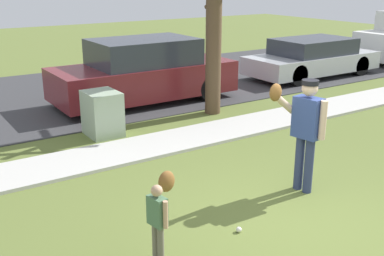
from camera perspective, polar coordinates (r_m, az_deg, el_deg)
The scene contains 10 objects.
ground_plane at distance 9.20m, azimuth -3.19°, elevation -2.20°, with size 48.00×48.00×0.00m, color olive.
sidewalk_strip at distance 9.27m, azimuth -3.50°, elevation -1.85°, with size 36.00×1.20×0.06m, color beige.
road_surface at distance 13.67m, azimuth -14.05°, elevation 4.09°, with size 36.00×6.80×0.02m, color #38383A.
person_adult at distance 7.15m, azimuth 13.48°, elevation 0.51°, with size 0.77×0.61×1.74m.
person_child at distance 5.43m, azimuth -3.86°, elevation -9.54°, with size 0.44×0.44×1.02m.
baseball at distance 6.26m, azimuth 5.70°, elevation -12.14°, with size 0.07×0.07×0.07m, color white.
utility_cabinet at distance 9.87m, azimuth -10.80°, elevation 1.73°, with size 0.65×0.80×0.92m, color #9EB293.
street_tree_near at distance 11.00m, azimuth 2.71°, elevation 13.83°, with size 1.84×1.88×4.43m.
parked_suv_maroon at distance 12.30m, azimuth -5.83°, elevation 6.75°, with size 4.70×1.90×1.63m.
parked_sedan_silver at distance 15.93m, azimuth 14.35°, elevation 8.24°, with size 4.60×1.80×1.23m.
Camera 1 is at (-4.30, -3.98, 3.17)m, focal length 44.04 mm.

